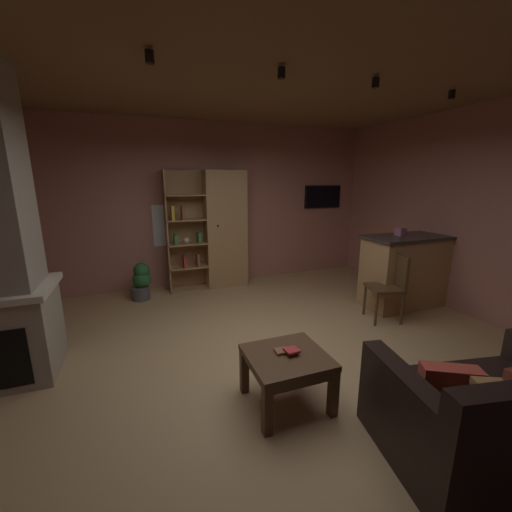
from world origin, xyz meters
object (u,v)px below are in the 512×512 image
(leather_couch, at_px, (495,420))
(coffee_table, at_px, (287,364))
(potted_floor_plant, at_px, (141,281))
(table_book_0, at_px, (282,351))
(bookshelf_cabinet, at_px, (220,230))
(kitchen_bar_counter, at_px, (411,270))
(tissue_box, at_px, (400,232))
(dining_chair, at_px, (391,283))
(table_book_1, at_px, (292,350))
(wall_mounted_tv, at_px, (323,197))

(leather_couch, height_order, coffee_table, leather_couch)
(leather_couch, height_order, potted_floor_plant, leather_couch)
(table_book_0, xyz_separation_m, potted_floor_plant, (-1.08, 3.03, -0.17))
(bookshelf_cabinet, bearing_deg, coffee_table, -94.85)
(table_book_0, bearing_deg, bookshelf_cabinet, 84.65)
(kitchen_bar_counter, relative_size, potted_floor_plant, 2.61)
(tissue_box, bearing_deg, kitchen_bar_counter, -15.28)
(kitchen_bar_counter, height_order, potted_floor_plant, kitchen_bar_counter)
(kitchen_bar_counter, relative_size, dining_chair, 1.69)
(coffee_table, distance_m, table_book_1, 0.13)
(tissue_box, bearing_deg, wall_mounted_tv, 91.62)
(table_book_0, height_order, table_book_1, table_book_1)
(leather_couch, distance_m, potted_floor_plant, 4.63)
(table_book_0, distance_m, dining_chair, 2.32)
(bookshelf_cabinet, bearing_deg, dining_chair, -51.84)
(tissue_box, bearing_deg, leather_couch, -121.09)
(kitchen_bar_counter, distance_m, tissue_box, 0.64)
(leather_couch, distance_m, table_book_1, 1.45)
(dining_chair, bearing_deg, table_book_0, -154.45)
(table_book_0, height_order, potted_floor_plant, potted_floor_plant)
(kitchen_bar_counter, relative_size, leather_couch, 0.98)
(bookshelf_cabinet, xyz_separation_m, kitchen_bar_counter, (2.51, -1.92, -0.47))
(tissue_box, relative_size, leather_couch, 0.08)
(kitchen_bar_counter, bearing_deg, bookshelf_cabinet, 142.52)
(table_book_1, bearing_deg, wall_mounted_tv, 55.18)
(potted_floor_plant, distance_m, wall_mounted_tv, 3.84)
(table_book_1, height_order, dining_chair, dining_chair)
(table_book_1, relative_size, dining_chair, 0.12)
(kitchen_bar_counter, relative_size, tissue_box, 12.98)
(potted_floor_plant, bearing_deg, tissue_box, -23.87)
(tissue_box, relative_size, wall_mounted_tv, 0.15)
(table_book_0, bearing_deg, leather_couch, -43.83)
(dining_chair, xyz_separation_m, potted_floor_plant, (-3.17, 2.03, -0.23))
(kitchen_bar_counter, height_order, wall_mounted_tv, wall_mounted_tv)
(table_book_1, xyz_separation_m, wall_mounted_tv, (2.46, 3.54, 1.06))
(bookshelf_cabinet, xyz_separation_m, table_book_1, (-0.24, -3.33, -0.52))
(leather_couch, xyz_separation_m, dining_chair, (0.99, 2.05, 0.22))
(potted_floor_plant, relative_size, wall_mounted_tv, 0.74)
(leather_couch, height_order, table_book_1, leather_couch)
(table_book_1, bearing_deg, tissue_box, 30.20)
(leather_couch, relative_size, table_book_0, 13.62)
(bookshelf_cabinet, xyz_separation_m, tissue_box, (2.28, -1.86, 0.12))
(table_book_1, distance_m, potted_floor_plant, 3.30)
(table_book_0, relative_size, potted_floor_plant, 0.20)
(kitchen_bar_counter, distance_m, potted_floor_plant, 4.25)
(tissue_box, bearing_deg, table_book_1, -149.80)
(kitchen_bar_counter, bearing_deg, leather_couch, -125.57)
(kitchen_bar_counter, bearing_deg, wall_mounted_tv, 97.73)
(kitchen_bar_counter, xyz_separation_m, table_book_1, (-2.75, -1.40, -0.05))
(table_book_1, xyz_separation_m, dining_chair, (2.03, 1.05, 0.03))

